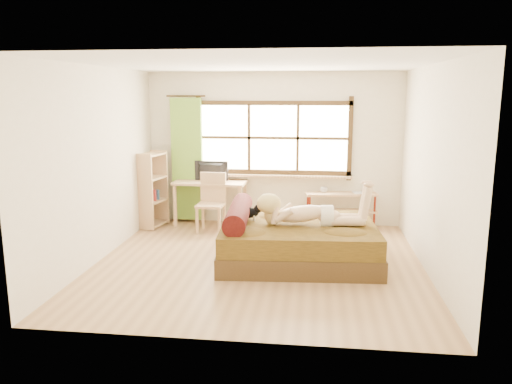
# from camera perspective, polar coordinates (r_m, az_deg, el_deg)

# --- Properties ---
(floor) EXTENTS (4.50, 4.50, 0.00)m
(floor) POSITION_cam_1_polar(r_m,az_deg,el_deg) (7.03, 0.29, -8.12)
(floor) COLOR #9E754C
(floor) RESTS_ON ground
(ceiling) EXTENTS (4.50, 4.50, 0.00)m
(ceiling) POSITION_cam_1_polar(r_m,az_deg,el_deg) (6.64, 0.31, 14.44)
(ceiling) COLOR white
(ceiling) RESTS_ON wall_back
(wall_back) EXTENTS (4.50, 0.00, 4.50)m
(wall_back) POSITION_cam_1_polar(r_m,az_deg,el_deg) (8.92, 1.99, 4.93)
(wall_back) COLOR silver
(wall_back) RESTS_ON floor
(wall_front) EXTENTS (4.50, 0.00, 4.50)m
(wall_front) POSITION_cam_1_polar(r_m,az_deg,el_deg) (4.51, -3.03, -1.31)
(wall_front) COLOR silver
(wall_front) RESTS_ON floor
(wall_left) EXTENTS (0.00, 4.50, 4.50)m
(wall_left) POSITION_cam_1_polar(r_m,az_deg,el_deg) (7.31, -17.52, 3.02)
(wall_left) COLOR silver
(wall_left) RESTS_ON floor
(wall_right) EXTENTS (0.00, 4.50, 4.50)m
(wall_right) POSITION_cam_1_polar(r_m,az_deg,el_deg) (6.82, 19.44, 2.34)
(wall_right) COLOR silver
(wall_right) RESTS_ON floor
(window) EXTENTS (2.80, 0.16, 1.46)m
(window) POSITION_cam_1_polar(r_m,az_deg,el_deg) (8.88, 1.98, 5.93)
(window) COLOR #FFEDBF
(window) RESTS_ON wall_back
(curtain) EXTENTS (0.55, 0.10, 2.20)m
(curtain) POSITION_cam_1_polar(r_m,az_deg,el_deg) (9.10, -7.88, 3.68)
(curtain) COLOR #517C21
(curtain) RESTS_ON wall_back
(bed) EXTENTS (2.27, 1.87, 0.82)m
(bed) POSITION_cam_1_polar(r_m,az_deg,el_deg) (7.08, 4.42, -5.51)
(bed) COLOR #33210F
(bed) RESTS_ON floor
(woman) EXTENTS (1.54, 0.53, 0.65)m
(woman) POSITION_cam_1_polar(r_m,az_deg,el_deg) (6.89, 6.16, -1.11)
(woman) COLOR #D7B08B
(woman) RESTS_ON bed
(kitten) EXTENTS (0.33, 0.15, 0.26)m
(kitten) POSITION_cam_1_polar(r_m,az_deg,el_deg) (7.14, -0.85, -2.20)
(kitten) COLOR black
(kitten) RESTS_ON bed
(desk) EXTENTS (1.29, 0.63, 0.79)m
(desk) POSITION_cam_1_polar(r_m,az_deg,el_deg) (8.89, -5.25, 0.56)
(desk) COLOR #A77E5B
(desk) RESTS_ON floor
(monitor) EXTENTS (0.61, 0.10, 0.35)m
(monitor) POSITION_cam_1_polar(r_m,az_deg,el_deg) (8.89, -5.22, 2.39)
(monitor) COLOR black
(monitor) RESTS_ON desk
(chair) EXTENTS (0.46, 0.46, 1.00)m
(chair) POSITION_cam_1_polar(r_m,az_deg,el_deg) (8.55, -5.07, -0.79)
(chair) COLOR #A77E5B
(chair) RESTS_ON floor
(pipe_shelf) EXTENTS (1.27, 0.50, 0.70)m
(pipe_shelf) POSITION_cam_1_polar(r_m,az_deg,el_deg) (8.87, 9.76, -1.13)
(pipe_shelf) COLOR #A77E5B
(pipe_shelf) RESTS_ON floor
(cup) EXTENTS (0.14, 0.14, 0.09)m
(cup) POSITION_cam_1_polar(r_m,az_deg,el_deg) (8.82, 7.78, 0.26)
(cup) COLOR gray
(cup) RESTS_ON pipe_shelf
(book) EXTENTS (0.20, 0.25, 0.02)m
(book) POSITION_cam_1_polar(r_m,az_deg,el_deg) (8.85, 11.01, -0.06)
(book) COLOR gray
(book) RESTS_ON pipe_shelf
(bookshelf) EXTENTS (0.43, 0.63, 1.32)m
(bookshelf) POSITION_cam_1_polar(r_m,az_deg,el_deg) (8.93, -11.77, 0.29)
(bookshelf) COLOR #A77E5B
(bookshelf) RESTS_ON floor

